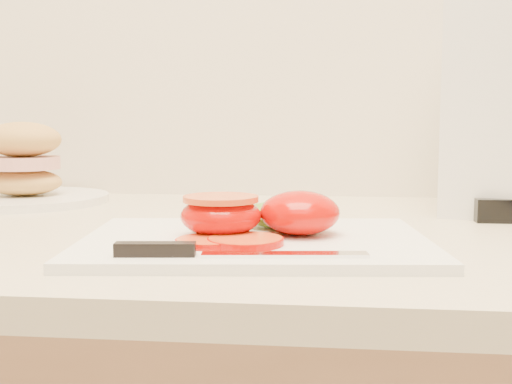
# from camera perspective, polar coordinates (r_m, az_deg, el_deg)

# --- Properties ---
(cutting_board) EXTENTS (0.37, 0.28, 0.01)m
(cutting_board) POSITION_cam_1_polar(r_m,az_deg,el_deg) (0.66, -0.09, -4.45)
(cutting_board) COLOR white
(cutting_board) RESTS_ON counter
(tomato_half_dome) EXTENTS (0.08, 0.08, 0.05)m
(tomato_half_dome) POSITION_cam_1_polar(r_m,az_deg,el_deg) (0.67, 3.92, -1.84)
(tomato_half_dome) COLOR #CC0100
(tomato_half_dome) RESTS_ON cutting_board
(tomato_half_cut) EXTENTS (0.08, 0.08, 0.04)m
(tomato_half_cut) POSITION_cam_1_polar(r_m,az_deg,el_deg) (0.66, -3.14, -1.97)
(tomato_half_cut) COLOR #CC0100
(tomato_half_cut) RESTS_ON cutting_board
(tomato_slice_0) EXTENTS (0.07, 0.07, 0.01)m
(tomato_slice_0) POSITION_cam_1_polar(r_m,az_deg,el_deg) (0.61, -0.94, -4.38)
(tomato_slice_0) COLOR #E45424
(tomato_slice_0) RESTS_ON cutting_board
(tomato_slice_1) EXTENTS (0.06, 0.06, 0.01)m
(tomato_slice_1) POSITION_cam_1_polar(r_m,az_deg,el_deg) (0.62, -4.20, -4.40)
(tomato_slice_1) COLOR #E45424
(tomato_slice_1) RESTS_ON cutting_board
(lettuce_leaf_0) EXTENTS (0.12, 0.12, 0.02)m
(lettuce_leaf_0) POSITION_cam_1_polar(r_m,az_deg,el_deg) (0.73, 2.26, -2.08)
(lettuce_leaf_0) COLOR olive
(lettuce_leaf_0) RESTS_ON cutting_board
(knife) EXTENTS (0.22, 0.04, 0.01)m
(knife) POSITION_cam_1_polar(r_m,az_deg,el_deg) (0.56, -4.47, -5.28)
(knife) COLOR silver
(knife) RESTS_ON cutting_board
(sandwich_plate) EXTENTS (0.26, 0.26, 0.13)m
(sandwich_plate) POSITION_cam_1_polar(r_m,az_deg,el_deg) (1.06, -19.96, 1.55)
(sandwich_plate) COLOR white
(sandwich_plate) RESTS_ON counter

